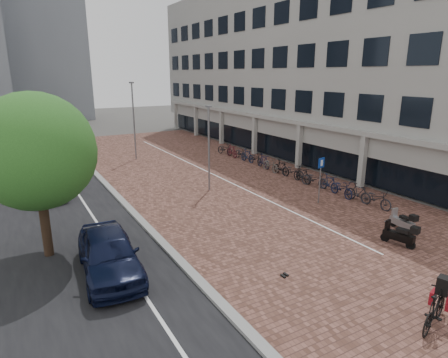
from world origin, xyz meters
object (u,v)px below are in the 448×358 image
at_px(hero_bike, 435,309).
at_px(parking_sign, 321,173).
at_px(scooter_mid, 399,234).
at_px(scooter_front, 402,221).
at_px(car_navy, 109,253).
at_px(car_dark, 38,186).

xyz_separation_m(hero_bike, parking_sign, (4.73, 9.71, 1.16)).
bearing_deg(scooter_mid, scooter_front, 18.12).
bearing_deg(hero_bike, scooter_front, -63.92).
distance_m(car_navy, parking_sign, 12.22).
bearing_deg(car_dark, parking_sign, -52.25).
distance_m(scooter_front, parking_sign, 4.98).
xyz_separation_m(hero_bike, scooter_front, (5.35, 4.94, -0.12)).
xyz_separation_m(car_dark, scooter_mid, (12.57, -14.45, -0.22)).
bearing_deg(scooter_mid, parking_sign, 67.40).
distance_m(car_dark, hero_bike, 20.41).
height_order(scooter_front, scooter_mid, scooter_mid).
height_order(car_dark, scooter_front, car_dark).
distance_m(car_navy, scooter_mid, 11.69).
distance_m(hero_bike, scooter_front, 7.28).
distance_m(car_navy, hero_bike, 10.52).
height_order(car_dark, hero_bike, car_dark).
bearing_deg(hero_bike, car_dark, 8.72).
xyz_separation_m(scooter_front, scooter_mid, (-1.51, -0.94, 0.03)).
xyz_separation_m(car_navy, parking_sign, (12.00, 2.12, 0.94)).
relative_size(car_dark, scooter_front, 3.16).
xyz_separation_m(car_dark, hero_bike, (8.73, -18.45, -0.13)).
relative_size(scooter_front, parking_sign, 0.54).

